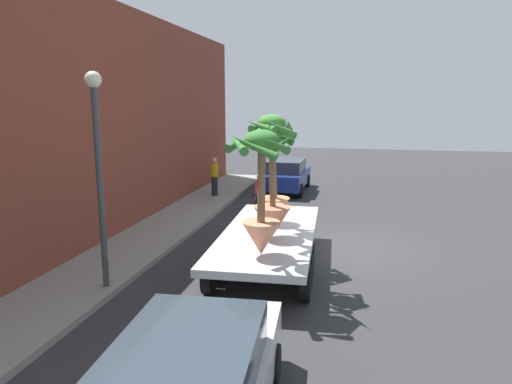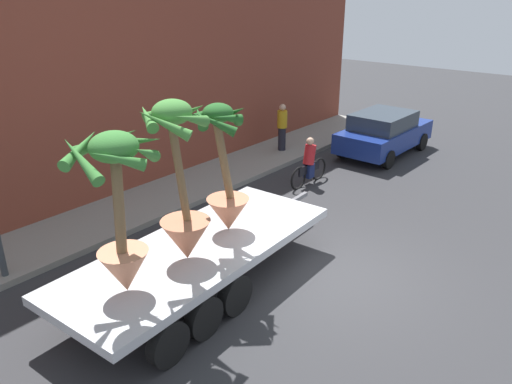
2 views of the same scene
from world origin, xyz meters
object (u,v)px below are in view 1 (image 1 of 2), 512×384
parked_car (286,175)px  flatbed_trailer (267,242)px  cyclist (260,194)px  pedestrian_near_gate (214,176)px  street_lamp (98,153)px  potted_palm_rear (272,189)px  potted_palm_middle (273,182)px  potted_palm_front (261,191)px

parked_car → flatbed_trailer: bearing=-173.8°
cyclist → pedestrian_near_gate: (1.90, 2.48, 0.37)m
street_lamp → potted_palm_rear: bearing=-61.7°
street_lamp → flatbed_trailer: bearing=-56.9°
cyclist → parked_car: parked_car is taller
potted_palm_middle → potted_palm_front: potted_palm_front is taller
flatbed_trailer → potted_palm_rear: bearing=-149.9°
pedestrian_near_gate → cyclist: bearing=-127.5°
pedestrian_near_gate → potted_palm_middle: bearing=-151.4°
cyclist → potted_palm_middle: bearing=-164.2°
potted_palm_middle → pedestrian_near_gate: potted_palm_middle is taller
potted_palm_middle → pedestrian_near_gate: size_ratio=1.61×
potted_palm_front → pedestrian_near_gate: 10.98m
parked_car → pedestrian_near_gate: bearing=129.1°
potted_palm_front → cyclist: size_ratio=1.51×
flatbed_trailer → potted_palm_middle: bearing=2.3°
potted_palm_middle → street_lamp: 4.79m
flatbed_trailer → potted_palm_front: 2.30m
pedestrian_near_gate → potted_palm_front: bearing=-157.2°
potted_palm_middle → parked_car: 9.85m
potted_palm_rear → cyclist: bearing=14.4°
potted_palm_middle → parked_car: size_ratio=0.65×
street_lamp → potted_palm_front: bearing=-80.5°
flatbed_trailer → parked_car: size_ratio=1.70×
potted_palm_middle → cyclist: 5.86m
flatbed_trailer → pedestrian_near_gate: pedestrian_near_gate is taller
parked_car → street_lamp: size_ratio=0.88×
flatbed_trailer → cyclist: bearing=13.6°
potted_palm_front → parked_car: 12.56m
potted_palm_front → parked_car: (12.39, 1.33, -1.59)m
street_lamp → cyclist: bearing=-11.5°
potted_palm_middle → potted_palm_front: size_ratio=0.99×
flatbed_trailer → pedestrian_near_gate: bearing=25.7°
flatbed_trailer → potted_palm_rear: size_ratio=2.35×
potted_palm_rear → street_lamp: (-1.90, 3.53, 1.01)m
potted_palm_rear → parked_car: size_ratio=0.72×
potted_palm_rear → potted_palm_front: size_ratio=1.10×
potted_palm_rear → potted_palm_middle: (1.37, 0.21, -0.08)m
potted_palm_front → parked_car: bearing=6.1°
potted_palm_middle → potted_palm_front: bearing=-175.8°
potted_palm_middle → parked_car: (9.70, 1.13, -1.32)m
parked_car → street_lamp: 13.37m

